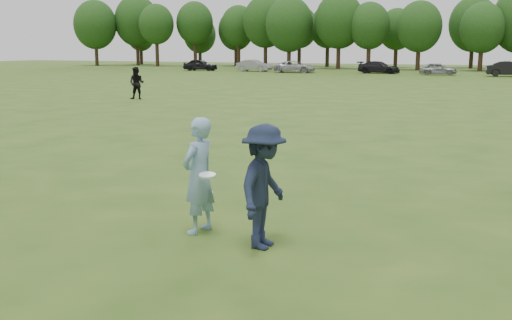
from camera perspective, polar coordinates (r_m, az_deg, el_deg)
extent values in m
plane|color=#2C4C15|center=(9.32, 2.21, -7.97)|extent=(200.00, 200.00, 0.00)
imported|color=#7EA4C3|center=(9.68, -5.48, -1.49)|extent=(0.55, 0.75, 1.89)
imported|color=#182036|center=(8.91, 0.77, -2.55)|extent=(0.70, 1.22, 1.88)
imported|color=black|center=(35.43, -11.29, 7.18)|extent=(1.04, 0.88, 1.86)
imported|color=black|center=(77.88, -5.31, 9.02)|extent=(4.51, 2.21, 1.48)
imported|color=gray|center=(74.95, -0.20, 8.98)|extent=(4.43, 1.72, 1.44)
imported|color=#AFAFB4|center=(71.45, 3.70, 8.85)|extent=(5.15, 2.77, 1.37)
imported|color=black|center=(70.64, 11.62, 8.64)|extent=(4.93, 2.36, 1.39)
imported|color=gray|center=(68.06, 16.95, 8.30)|extent=(4.04, 1.91, 1.34)
imported|color=black|center=(66.86, 23.09, 7.98)|extent=(4.85, 2.03, 1.56)
cylinder|color=white|center=(9.39, -4.66, -1.44)|extent=(0.31, 0.31, 0.07)
cylinder|color=#332114|center=(102.72, -14.94, 9.70)|extent=(0.56, 0.56, 3.63)
ellipsoid|color=#1B3913|center=(102.78, -15.07, 12.34)|extent=(6.88, 6.88, 7.91)
cylinder|color=#332114|center=(102.99, -11.20, 10.00)|extent=(0.56, 0.56, 4.13)
ellipsoid|color=#1B3913|center=(103.07, -11.30, 12.86)|extent=(7.25, 7.25, 8.34)
cylinder|color=#332114|center=(96.56, -9.39, 10.04)|extent=(0.56, 0.56, 4.18)
ellipsoid|color=#1B3913|center=(96.62, -9.47, 12.65)|extent=(5.42, 5.42, 6.23)
cylinder|color=#332114|center=(96.99, -5.81, 10.15)|extent=(0.56, 0.56, 4.26)
ellipsoid|color=#1B3913|center=(97.06, -5.86, 12.86)|extent=(5.79, 5.79, 6.66)
cylinder|color=#332114|center=(95.21, -1.67, 10.09)|extent=(0.56, 0.56, 3.91)
ellipsoid|color=#1B3913|center=(95.26, -1.68, 12.66)|extent=(5.47, 5.47, 6.29)
cylinder|color=#332114|center=(91.44, 0.90, 10.04)|extent=(0.56, 0.56, 3.83)
ellipsoid|color=#1B3913|center=(91.51, 0.91, 13.04)|extent=(6.75, 6.75, 7.76)
cylinder|color=#332114|center=(86.87, 3.15, 9.80)|extent=(0.56, 0.56, 3.25)
ellipsoid|color=#1B3913|center=(86.91, 3.19, 12.77)|extent=(6.76, 6.76, 7.78)
cylinder|color=#332114|center=(85.00, 7.84, 9.85)|extent=(0.56, 0.56, 3.71)
ellipsoid|color=#1B3913|center=(85.07, 7.93, 13.01)|extent=(6.68, 6.68, 7.68)
cylinder|color=#332114|center=(83.54, 10.66, 9.67)|extent=(0.56, 0.56, 3.46)
ellipsoid|color=#1B3913|center=(83.58, 10.76, 12.45)|extent=(5.49, 5.49, 6.31)
cylinder|color=#332114|center=(82.15, 15.17, 9.36)|extent=(0.56, 0.56, 3.14)
ellipsoid|color=#1B3913|center=(82.18, 15.31, 12.16)|extent=(5.78, 5.78, 6.64)
cylinder|color=#332114|center=(81.07, 20.59, 9.00)|extent=(0.56, 0.56, 3.01)
ellipsoid|color=#1B3913|center=(81.09, 20.77, 11.70)|extent=(5.46, 5.46, 6.28)
cylinder|color=#332114|center=(108.70, -10.86, 9.73)|extent=(0.56, 0.56, 2.97)
ellipsoid|color=#1B3913|center=(108.71, -10.93, 11.60)|extent=(4.85, 4.85, 5.58)
cylinder|color=#332114|center=(103.78, -5.34, 9.77)|extent=(0.56, 0.56, 2.73)
ellipsoid|color=#1B3913|center=(103.79, -5.38, 11.80)|extent=(5.45, 5.45, 6.27)
cylinder|color=#332114|center=(98.90, -1.92, 9.92)|extent=(0.56, 0.56, 3.25)
ellipsoid|color=#1B3913|center=(98.92, -1.93, 12.26)|extent=(5.68, 5.68, 6.53)
cylinder|color=#332114|center=(97.87, 4.13, 10.00)|extent=(0.56, 0.56, 3.62)
ellipsoid|color=#1B3913|center=(97.91, 4.17, 12.50)|extent=(5.80, 5.80, 6.67)
cylinder|color=#332114|center=(93.73, 6.81, 9.92)|extent=(0.56, 0.56, 3.61)
ellipsoid|color=#1B3913|center=(93.77, 6.86, 12.47)|extent=(5.58, 5.58, 6.42)
cylinder|color=#332114|center=(91.77, 13.15, 9.60)|extent=(0.56, 0.56, 3.29)
ellipsoid|color=#1B3913|center=(91.80, 13.26, 12.03)|extent=(5.30, 5.30, 6.09)
cylinder|color=#332114|center=(91.87, 19.82, 9.25)|extent=(0.56, 0.56, 3.28)
ellipsoid|color=#1B3913|center=(91.91, 20.00, 12.06)|extent=(6.78, 6.78, 7.79)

